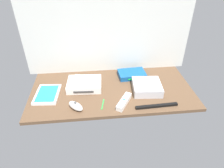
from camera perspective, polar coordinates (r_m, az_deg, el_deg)
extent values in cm
cube|color=brown|center=(127.04, 0.00, -1.86)|extent=(100.00, 48.00, 2.00)
cube|color=silver|center=(133.80, -1.17, 16.02)|extent=(110.00, 1.20, 64.00)
cube|color=white|center=(128.37, -7.78, -0.05)|extent=(21.96, 17.28, 4.40)
cube|color=#2D2D2D|center=(121.71, -8.05, -2.22)|extent=(12.01, 1.35, 0.80)
cube|color=silver|center=(125.97, 9.79, -0.84)|extent=(18.34, 18.34, 5.00)
cube|color=silver|center=(124.48, 9.91, 0.16)|extent=(17.60, 17.60, 0.30)
cube|color=white|center=(127.16, -17.79, -2.79)|extent=(14.99, 19.97, 1.40)
cube|color=#2384CC|center=(126.72, -17.85, -2.51)|extent=(12.34, 17.13, 0.16)
cube|color=#145193|center=(138.95, 5.58, 2.79)|extent=(18.79, 13.22, 3.40)
cube|color=#19D833|center=(133.93, 6.25, 1.42)|extent=(8.01, 0.95, 0.60)
cube|color=white|center=(114.58, 3.40, -5.00)|extent=(10.75, 14.52, 3.00)
cylinder|color=#387FDB|center=(113.51, 3.43, -4.34)|extent=(1.40, 1.40, 0.40)
ellipsoid|color=white|center=(112.49, -10.21, -6.14)|extent=(10.15, 10.21, 4.00)
sphere|color=#4C4C4C|center=(110.97, -10.33, -5.19)|extent=(1.40, 1.40, 1.40)
cube|color=white|center=(126.66, -7.69, 1.18)|extent=(16.01, 11.56, 2.00)
cylinder|color=#99999E|center=(127.15, -9.46, 1.79)|extent=(2.46, 2.46, 0.40)
cube|color=black|center=(115.50, 12.49, -6.06)|extent=(24.05, 2.73, 1.40)
cylinder|color=green|center=(114.73, -2.64, -5.66)|extent=(2.50, 8.96, 0.70)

